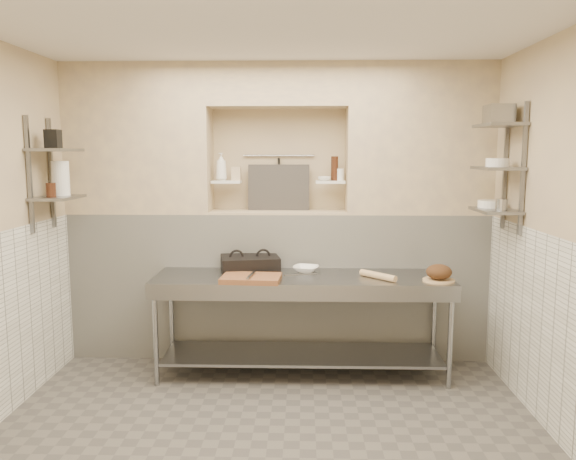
{
  "coord_description": "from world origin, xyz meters",
  "views": [
    {
      "loc": [
        0.24,
        -3.64,
        1.97
      ],
      "look_at": [
        0.12,
        0.9,
        1.35
      ],
      "focal_mm": 35.0,
      "sensor_mm": 36.0,
      "label": 1
    }
  ],
  "objects_px": {
    "jug_left": "(61,178)",
    "bread_loaf": "(439,272)",
    "cutting_board": "(251,278)",
    "prep_table": "(302,305)",
    "mixing_bowl": "(306,269)",
    "panini_press": "(250,264)",
    "rolling_pin": "(378,276)",
    "bowl_alcove": "(324,179)",
    "bottle_soap": "(221,167)"
  },
  "relations": [
    {
      "from": "jug_left",
      "to": "bread_loaf",
      "type": "bearing_deg",
      "value": -1.63
    },
    {
      "from": "cutting_board",
      "to": "prep_table",
      "type": "bearing_deg",
      "value": 23.41
    },
    {
      "from": "cutting_board",
      "to": "mixing_bowl",
      "type": "xyz_separation_m",
      "value": [
        0.46,
        0.37,
        0.01
      ]
    },
    {
      "from": "panini_press",
      "to": "bread_loaf",
      "type": "distance_m",
      "value": 1.67
    },
    {
      "from": "rolling_pin",
      "to": "bowl_alcove",
      "type": "height_order",
      "value": "bowl_alcove"
    },
    {
      "from": "prep_table",
      "to": "mixing_bowl",
      "type": "xyz_separation_m",
      "value": [
        0.03,
        0.19,
        0.29
      ]
    },
    {
      "from": "panini_press",
      "to": "cutting_board",
      "type": "xyz_separation_m",
      "value": [
        0.05,
        -0.38,
        -0.05
      ]
    },
    {
      "from": "bread_loaf",
      "to": "bottle_soap",
      "type": "xyz_separation_m",
      "value": [
        -1.93,
        0.68,
        0.87
      ]
    },
    {
      "from": "panini_press",
      "to": "bowl_alcove",
      "type": "bearing_deg",
      "value": 16.45
    },
    {
      "from": "panini_press",
      "to": "bottle_soap",
      "type": "height_order",
      "value": "bottle_soap"
    },
    {
      "from": "cutting_board",
      "to": "bottle_soap",
      "type": "xyz_separation_m",
      "value": [
        -0.34,
        0.71,
        0.92
      ]
    },
    {
      "from": "prep_table",
      "to": "jug_left",
      "type": "xyz_separation_m",
      "value": [
        -2.07,
        -0.06,
        1.12
      ]
    },
    {
      "from": "mixing_bowl",
      "to": "bowl_alcove",
      "type": "height_order",
      "value": "bowl_alcove"
    },
    {
      "from": "panini_press",
      "to": "rolling_pin",
      "type": "relative_size",
      "value": 1.55
    },
    {
      "from": "cutting_board",
      "to": "bread_loaf",
      "type": "relative_size",
      "value": 2.29
    },
    {
      "from": "rolling_pin",
      "to": "bowl_alcove",
      "type": "distance_m",
      "value": 1.11
    },
    {
      "from": "bottle_soap",
      "to": "jug_left",
      "type": "height_order",
      "value": "bottle_soap"
    },
    {
      "from": "bottle_soap",
      "to": "jug_left",
      "type": "xyz_separation_m",
      "value": [
        -1.3,
        -0.59,
        -0.09
      ]
    },
    {
      "from": "mixing_bowl",
      "to": "bowl_alcove",
      "type": "xyz_separation_m",
      "value": [
        0.17,
        0.37,
        0.8
      ]
    },
    {
      "from": "cutting_board",
      "to": "bread_loaf",
      "type": "distance_m",
      "value": 1.59
    },
    {
      "from": "prep_table",
      "to": "mixing_bowl",
      "type": "bearing_deg",
      "value": 79.81
    },
    {
      "from": "panini_press",
      "to": "bread_loaf",
      "type": "xyz_separation_m",
      "value": [
        1.63,
        -0.35,
        0.01
      ]
    },
    {
      "from": "bowl_alcove",
      "to": "cutting_board",
      "type": "bearing_deg",
      "value": -130.9
    },
    {
      "from": "mixing_bowl",
      "to": "cutting_board",
      "type": "bearing_deg",
      "value": -141.28
    },
    {
      "from": "panini_press",
      "to": "bread_loaf",
      "type": "relative_size",
      "value": 2.69
    },
    {
      "from": "bread_loaf",
      "to": "bottle_soap",
      "type": "relative_size",
      "value": 0.81
    },
    {
      "from": "panini_press",
      "to": "bowl_alcove",
      "type": "xyz_separation_m",
      "value": [
        0.68,
        0.36,
        0.76
      ]
    },
    {
      "from": "prep_table",
      "to": "cutting_board",
      "type": "height_order",
      "value": "cutting_board"
    },
    {
      "from": "bread_loaf",
      "to": "bowl_alcove",
      "type": "relative_size",
      "value": 1.72
    },
    {
      "from": "rolling_pin",
      "to": "bread_loaf",
      "type": "bearing_deg",
      "value": -8.49
    },
    {
      "from": "cutting_board",
      "to": "bread_loaf",
      "type": "bearing_deg",
      "value": 1.22
    },
    {
      "from": "prep_table",
      "to": "panini_press",
      "type": "bearing_deg",
      "value": 157.69
    },
    {
      "from": "panini_press",
      "to": "jug_left",
      "type": "bearing_deg",
      "value": 178.17
    },
    {
      "from": "rolling_pin",
      "to": "prep_table",
      "type": "bearing_deg",
      "value": 173.22
    },
    {
      "from": "cutting_board",
      "to": "jug_left",
      "type": "height_order",
      "value": "jug_left"
    },
    {
      "from": "bread_loaf",
      "to": "bottle_soap",
      "type": "distance_m",
      "value": 2.22
    },
    {
      "from": "panini_press",
      "to": "bread_loaf",
      "type": "height_order",
      "value": "bread_loaf"
    },
    {
      "from": "prep_table",
      "to": "cutting_board",
      "type": "bearing_deg",
      "value": -156.59
    },
    {
      "from": "prep_table",
      "to": "mixing_bowl",
      "type": "height_order",
      "value": "mixing_bowl"
    },
    {
      "from": "bowl_alcove",
      "to": "panini_press",
      "type": "bearing_deg",
      "value": -152.58
    },
    {
      "from": "mixing_bowl",
      "to": "rolling_pin",
      "type": "relative_size",
      "value": 0.62
    },
    {
      "from": "cutting_board",
      "to": "rolling_pin",
      "type": "bearing_deg",
      "value": 5.74
    },
    {
      "from": "jug_left",
      "to": "prep_table",
      "type": "bearing_deg",
      "value": 1.69
    },
    {
      "from": "cutting_board",
      "to": "rolling_pin",
      "type": "xyz_separation_m",
      "value": [
        1.08,
        0.11,
        0.01
      ]
    },
    {
      "from": "bottle_soap",
      "to": "cutting_board",
      "type": "bearing_deg",
      "value": -64.21
    },
    {
      "from": "bread_loaf",
      "to": "jug_left",
      "type": "height_order",
      "value": "jug_left"
    },
    {
      "from": "bottle_soap",
      "to": "bowl_alcove",
      "type": "height_order",
      "value": "bottle_soap"
    },
    {
      "from": "mixing_bowl",
      "to": "jug_left",
      "type": "height_order",
      "value": "jug_left"
    },
    {
      "from": "bottle_soap",
      "to": "jug_left",
      "type": "relative_size",
      "value": 0.9
    },
    {
      "from": "prep_table",
      "to": "bread_loaf",
      "type": "relative_size",
      "value": 12.08
    }
  ]
}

